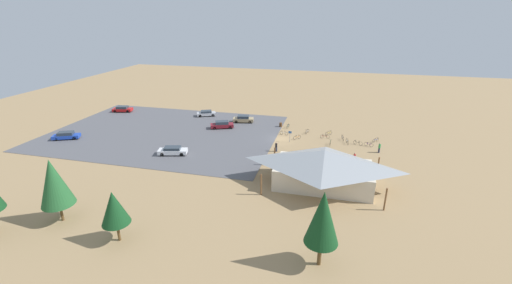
{
  "coord_description": "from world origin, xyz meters",
  "views": [
    {
      "loc": [
        -9.4,
        57.08,
        22.04
      ],
      "look_at": [
        3.32,
        5.45,
        1.2
      ],
      "focal_mm": 23.18,
      "sensor_mm": 36.0,
      "label": 1
    }
  ],
  "objects_px": {
    "lot_sign": "(290,135)",
    "pine_east": "(114,208)",
    "pine_midwest": "(323,218)",
    "car_white_back_corner": "(173,151)",
    "car_tan_second_row": "(243,119)",
    "visitor_crossing_yard": "(354,158)",
    "car_red_end_stall": "(123,109)",
    "car_silver_aisle_side": "(206,113)",
    "bicycle_white_yard_front": "(284,133)",
    "car_maroon_mid_lot": "(222,125)",
    "bicycle_black_near_sign": "(358,143)",
    "bicycle_silver_edge_north": "(307,132)",
    "visitor_by_pavilion": "(276,147)",
    "bicycle_purple_mid_cluster": "(369,144)",
    "bike_pavilion": "(324,166)",
    "pine_west": "(54,182)",
    "trash_bin": "(281,125)",
    "bicycle_teal_back_row": "(288,126)",
    "bicycle_silver_by_bin": "(343,138)",
    "bicycle_blue_yard_center": "(376,140)",
    "bicycle_orange_lone_east": "(297,137)",
    "bicycle_green_yard_right": "(330,143)",
    "visitor_near_lot": "(379,148)",
    "car_blue_far_end": "(66,135)",
    "bicycle_yellow_near_porch": "(329,133)",
    "bicycle_white_yard_left": "(347,142)",
    "bicycle_red_trailside": "(325,136)"
  },
  "relations": [
    {
      "from": "bicycle_silver_by_bin",
      "to": "visitor_by_pavilion",
      "type": "relative_size",
      "value": 1.04
    },
    {
      "from": "trash_bin",
      "to": "bicycle_teal_back_row",
      "type": "relative_size",
      "value": 0.54
    },
    {
      "from": "pine_midwest",
      "to": "car_white_back_corner",
      "type": "height_order",
      "value": "pine_midwest"
    },
    {
      "from": "bicycle_silver_by_bin",
      "to": "trash_bin",
      "type": "bearing_deg",
      "value": -20.64
    },
    {
      "from": "bicycle_green_yard_right",
      "to": "car_maroon_mid_lot",
      "type": "xyz_separation_m",
      "value": [
        21.79,
        -4.04,
        0.39
      ]
    },
    {
      "from": "bicycle_black_near_sign",
      "to": "car_tan_second_row",
      "type": "distance_m",
      "value": 24.64
    },
    {
      "from": "pine_east",
      "to": "bicycle_yellow_near_porch",
      "type": "xyz_separation_m",
      "value": [
        -19.81,
        -37.48,
        -3.52
      ]
    },
    {
      "from": "bike_pavilion",
      "to": "lot_sign",
      "type": "xyz_separation_m",
      "value": [
        6.7,
        -14.93,
        -1.47
      ]
    },
    {
      "from": "bicycle_orange_lone_east",
      "to": "bicycle_white_yard_front",
      "type": "xyz_separation_m",
      "value": [
        2.8,
        -1.89,
        -0.02
      ]
    },
    {
      "from": "pine_west",
      "to": "bicycle_silver_by_bin",
      "type": "bearing_deg",
      "value": -132.37
    },
    {
      "from": "bicycle_blue_yard_center",
      "to": "car_white_back_corner",
      "type": "distance_m",
      "value": 36.21
    },
    {
      "from": "car_red_end_stall",
      "to": "visitor_near_lot",
      "type": "bearing_deg",
      "value": 168.77
    },
    {
      "from": "bicycle_silver_edge_north",
      "to": "visitor_by_pavilion",
      "type": "xyz_separation_m",
      "value": [
        4.27,
        10.39,
        0.51
      ]
    },
    {
      "from": "car_tan_second_row",
      "to": "pine_west",
      "type": "bearing_deg",
      "value": 75.72
    },
    {
      "from": "car_red_end_stall",
      "to": "lot_sign",
      "type": "bearing_deg",
      "value": 166.36
    },
    {
      "from": "pine_east",
      "to": "trash_bin",
      "type": "bearing_deg",
      "value": -103.93
    },
    {
      "from": "bicycle_yellow_near_porch",
      "to": "bicycle_green_yard_right",
      "type": "relative_size",
      "value": 0.84
    },
    {
      "from": "visitor_near_lot",
      "to": "bicycle_purple_mid_cluster",
      "type": "bearing_deg",
      "value": -59.13
    },
    {
      "from": "bicycle_red_trailside",
      "to": "bicycle_teal_back_row",
      "type": "bearing_deg",
      "value": -29.69
    },
    {
      "from": "lot_sign",
      "to": "bicycle_purple_mid_cluster",
      "type": "distance_m",
      "value": 13.95
    },
    {
      "from": "bicycle_orange_lone_east",
      "to": "visitor_crossing_yard",
      "type": "distance_m",
      "value": 13.01
    },
    {
      "from": "car_tan_second_row",
      "to": "visitor_crossing_yard",
      "type": "distance_m",
      "value": 27.51
    },
    {
      "from": "pine_east",
      "to": "car_white_back_corner",
      "type": "distance_m",
      "value": 22.4
    },
    {
      "from": "pine_midwest",
      "to": "bicycle_green_yard_right",
      "type": "xyz_separation_m",
      "value": [
        0.05,
        -30.93,
        -4.76
      ]
    },
    {
      "from": "pine_midwest",
      "to": "bicycle_black_near_sign",
      "type": "distance_m",
      "value": 32.94
    },
    {
      "from": "bicycle_red_trailside",
      "to": "bicycle_purple_mid_cluster",
      "type": "height_order",
      "value": "bicycle_purple_mid_cluster"
    },
    {
      "from": "pine_midwest",
      "to": "bicycle_purple_mid_cluster",
      "type": "xyz_separation_m",
      "value": [
        -6.57,
        -31.91,
        -4.79
      ]
    },
    {
      "from": "pine_west",
      "to": "visitor_crossing_yard",
      "type": "relative_size",
      "value": 4.35
    },
    {
      "from": "car_tan_second_row",
      "to": "car_blue_far_end",
      "type": "bearing_deg",
      "value": 31.17
    },
    {
      "from": "lot_sign",
      "to": "pine_east",
      "type": "height_order",
      "value": "pine_east"
    },
    {
      "from": "pine_midwest",
      "to": "pine_west",
      "type": "relative_size",
      "value": 1.03
    },
    {
      "from": "pine_midwest",
      "to": "car_blue_far_end",
      "type": "xyz_separation_m",
      "value": [
        47.99,
        -22.1,
        -4.4
      ]
    },
    {
      "from": "car_white_back_corner",
      "to": "visitor_near_lot",
      "type": "bearing_deg",
      "value": -164.63
    },
    {
      "from": "pine_west",
      "to": "pine_east",
      "type": "distance_m",
      "value": 8.65
    },
    {
      "from": "pine_east",
      "to": "bicycle_teal_back_row",
      "type": "bearing_deg",
      "value": -106.14
    },
    {
      "from": "car_silver_aisle_side",
      "to": "bike_pavilion",
      "type": "bearing_deg",
      "value": 136.09
    },
    {
      "from": "visitor_crossing_yard",
      "to": "visitor_by_pavilion",
      "type": "bearing_deg",
      "value": -7.35
    },
    {
      "from": "car_blue_far_end",
      "to": "pine_west",
      "type": "bearing_deg",
      "value": 131.24
    },
    {
      "from": "bicycle_white_yard_left",
      "to": "visitor_by_pavilion",
      "type": "relative_size",
      "value": 1.03
    },
    {
      "from": "bicycle_teal_back_row",
      "to": "car_silver_aisle_side",
      "type": "bearing_deg",
      "value": -10.89
    },
    {
      "from": "pine_midwest",
      "to": "car_red_end_stall",
      "type": "relative_size",
      "value": 1.64
    },
    {
      "from": "bicycle_white_yard_left",
      "to": "car_maroon_mid_lot",
      "type": "bearing_deg",
      "value": -6.02
    },
    {
      "from": "car_tan_second_row",
      "to": "visitor_near_lot",
      "type": "bearing_deg",
      "value": 158.72
    },
    {
      "from": "car_maroon_mid_lot",
      "to": "car_silver_aisle_side",
      "type": "bearing_deg",
      "value": -48.9
    },
    {
      "from": "car_silver_aisle_side",
      "to": "car_white_back_corner",
      "type": "relative_size",
      "value": 0.91
    },
    {
      "from": "car_blue_far_end",
      "to": "car_silver_aisle_side",
      "type": "bearing_deg",
      "value": -134.54
    },
    {
      "from": "bicycle_yellow_near_porch",
      "to": "bicycle_blue_yard_center",
      "type": "bearing_deg",
      "value": 169.31
    },
    {
      "from": "bicycle_silver_by_bin",
      "to": "visitor_crossing_yard",
      "type": "bearing_deg",
      "value": 99.91
    },
    {
      "from": "car_silver_aisle_side",
      "to": "bicycle_white_yard_front",
      "type": "bearing_deg",
      "value": 157.36
    },
    {
      "from": "bicycle_white_yard_left",
      "to": "bicycle_white_yard_front",
      "type": "distance_m",
      "value": 12.05
    }
  ]
}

